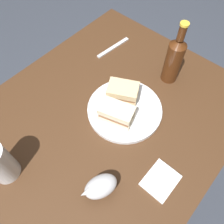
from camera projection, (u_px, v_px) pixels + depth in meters
ground_plane at (105, 182)px, 1.49m from camera, size 6.00×6.00×0.00m
dining_table at (103, 160)px, 1.17m from camera, size 1.08×0.83×0.76m
plate at (125, 110)px, 0.87m from camera, size 0.28×0.28×0.02m
sandwich_half_left at (122, 92)px, 0.86m from camera, size 0.12×0.13×0.06m
sandwich_half_right at (117, 113)px, 0.81m from camera, size 0.10×0.13×0.06m
potato_wedge_front at (115, 99)px, 0.87m from camera, size 0.06×0.03×0.02m
potato_wedge_middle at (117, 101)px, 0.87m from camera, size 0.05×0.05×0.02m
potato_wedge_back at (114, 98)px, 0.87m from camera, size 0.05×0.04×0.02m
pint_glass at (0, 164)px, 0.69m from camera, size 0.08×0.08×0.15m
gravy_boat at (100, 187)px, 0.68m from camera, size 0.12×0.10×0.07m
cider_bottle at (174, 59)px, 0.87m from camera, size 0.06×0.06×0.26m
napkin at (161, 180)px, 0.73m from camera, size 0.11×0.09×0.01m
fork at (113, 47)px, 1.05m from camera, size 0.18×0.04×0.01m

